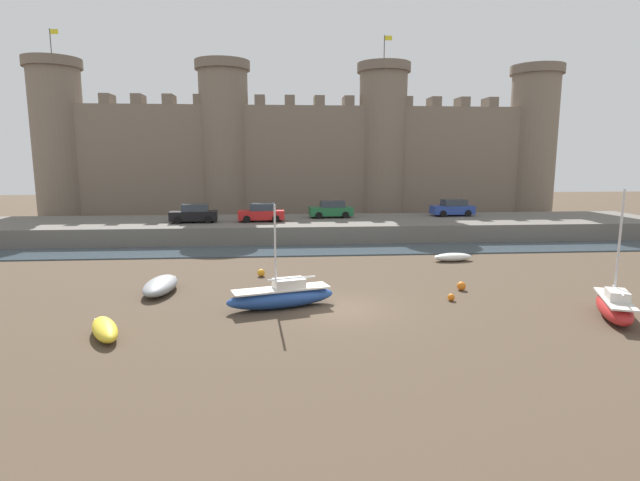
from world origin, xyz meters
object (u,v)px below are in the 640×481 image
at_px(sailboat_near_channel_right, 614,306).
at_px(car_quay_centre_east, 261,213).
at_px(rowboat_foreground_centre, 453,257).
at_px(rowboat_midflat_left, 105,329).
at_px(car_quay_centre_west, 331,209).
at_px(rowboat_midflat_centre, 160,285).
at_px(mooring_buoy_mid_mud, 461,286).
at_px(car_quay_west, 194,214).
at_px(mooring_buoy_near_channel, 261,273).
at_px(sailboat_foreground_right, 282,296).
at_px(mooring_buoy_off_centre, 451,297).
at_px(car_quay_east, 453,208).

distance_m(sailboat_near_channel_right, car_quay_centre_east, 29.43).
distance_m(rowboat_foreground_centre, rowboat_midflat_left, 23.71).
bearing_deg(car_quay_centre_west, sailboat_near_channel_right, -69.11).
distance_m(rowboat_midflat_centre, mooring_buoy_mid_mud, 16.47).
xyz_separation_m(sailboat_near_channel_right, car_quay_west, (-22.61, 23.94, 1.78)).
xyz_separation_m(sailboat_near_channel_right, mooring_buoy_near_channel, (-16.25, 9.56, -0.35)).
distance_m(sailboat_near_channel_right, rowboat_midflat_centre, 22.45).
distance_m(sailboat_foreground_right, mooring_buoy_mid_mud, 10.20).
distance_m(mooring_buoy_near_channel, mooring_buoy_off_centre, 11.63).
bearing_deg(mooring_buoy_mid_mud, sailboat_foreground_right, -166.12).
distance_m(mooring_buoy_near_channel, car_quay_centre_west, 18.23).
height_order(sailboat_foreground_right, car_quay_centre_east, sailboat_foreground_right).
distance_m(rowboat_midflat_centre, car_quay_east, 31.43).
distance_m(mooring_buoy_mid_mud, car_quay_east, 22.88).
xyz_separation_m(mooring_buoy_mid_mud, car_quay_west, (-17.51, 18.54, 2.12)).
relative_size(car_quay_centre_west, car_quay_centre_east, 1.00).
distance_m(sailboat_near_channel_right, mooring_buoy_near_channel, 18.85).
xyz_separation_m(car_quay_east, car_quay_west, (-24.53, -3.14, 0.00)).
distance_m(rowboat_midflat_centre, mooring_buoy_near_channel, 6.25).
bearing_deg(car_quay_west, mooring_buoy_off_centre, -51.59).
distance_m(rowboat_midflat_centre, car_quay_west, 17.81).
bearing_deg(car_quay_centre_west, mooring_buoy_near_channel, -109.65).
bearing_deg(car_quay_centre_west, sailboat_foreground_right, -101.57).
distance_m(rowboat_midflat_left, rowboat_midflat_centre, 6.85).
distance_m(sailboat_near_channel_right, car_quay_centre_west, 28.54).
bearing_deg(car_quay_east, car_quay_centre_east, -171.11).
xyz_separation_m(rowboat_foreground_centre, car_quay_centre_west, (-7.29, 13.46, 2.06)).
bearing_deg(car_quay_centre_west, car_quay_centre_east, -159.45).
relative_size(rowboat_foreground_centre, car_quay_east, 0.69).
height_order(car_quay_east, car_quay_centre_east, same).
bearing_deg(sailboat_foreground_right, car_quay_west, 109.94).
distance_m(mooring_buoy_mid_mud, car_quay_centre_west, 21.91).
xyz_separation_m(car_quay_west, car_quay_centre_east, (5.91, 0.22, 0.00)).
xyz_separation_m(sailboat_near_channel_right, mooring_buoy_mid_mud, (-5.10, 5.40, -0.34)).
bearing_deg(car_quay_west, sailboat_near_channel_right, -46.63).
height_order(sailboat_foreground_right, rowboat_midflat_centre, sailboat_foreground_right).
height_order(rowboat_foreground_centre, rowboat_midflat_left, rowboat_midflat_left).
distance_m(mooring_buoy_off_centre, car_quay_east, 25.14).
bearing_deg(car_quay_centre_west, rowboat_midflat_centre, -119.25).
relative_size(sailboat_foreground_right, mooring_buoy_mid_mud, 11.36).
distance_m(sailboat_foreground_right, mooring_buoy_near_channel, 6.74).
bearing_deg(mooring_buoy_mid_mud, car_quay_centre_west, 103.39).
xyz_separation_m(sailboat_near_channel_right, rowboat_midflat_centre, (-21.56, 6.26, -0.18)).
xyz_separation_m(rowboat_midflat_left, mooring_buoy_off_centre, (15.85, 3.99, -0.17)).
distance_m(sailboat_foreground_right, rowboat_midflat_centre, 7.34).
height_order(mooring_buoy_off_centre, car_quay_centre_east, car_quay_centre_east).
relative_size(rowboat_foreground_centre, car_quay_west, 0.69).
relative_size(rowboat_midflat_centre, car_quay_east, 0.96).
distance_m(sailboat_near_channel_right, sailboat_foreground_right, 15.29).
bearing_deg(car_quay_west, rowboat_foreground_centre, -28.63).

